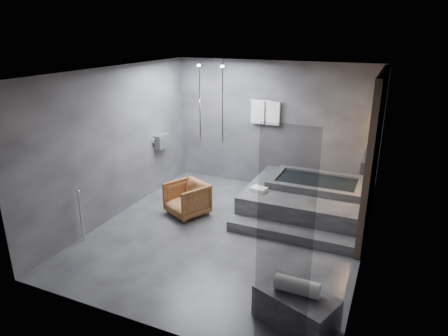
% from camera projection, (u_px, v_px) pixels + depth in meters
% --- Properties ---
extents(room, '(5.00, 5.04, 2.82)m').
position_uv_depth(room, '(255.00, 138.00, 6.53)').
color(room, '#2D2D2F').
rests_on(room, ground).
extents(tub_deck, '(2.20, 2.00, 0.50)m').
position_uv_depth(tub_deck, '(306.00, 200.00, 7.81)').
color(tub_deck, '#323234').
rests_on(tub_deck, ground).
extents(tub_step, '(2.20, 0.36, 0.18)m').
position_uv_depth(tub_step, '(289.00, 234.00, 6.85)').
color(tub_step, '#323234').
rests_on(tub_step, ground).
extents(concrete_bench, '(1.08, 0.83, 0.43)m').
position_uv_depth(concrete_bench, '(296.00, 308.00, 4.84)').
color(concrete_bench, '#2F2F31').
rests_on(concrete_bench, ground).
extents(driftwood_chair, '(0.93, 0.94, 0.65)m').
position_uv_depth(driftwood_chair, '(187.00, 199.00, 7.67)').
color(driftwood_chair, '#4F2A13').
rests_on(driftwood_chair, ground).
extents(rolled_towel, '(0.54, 0.20, 0.19)m').
position_uv_depth(rolled_towel, '(297.00, 286.00, 4.75)').
color(rolled_towel, white).
rests_on(rolled_towel, concrete_bench).
extents(deck_towel, '(0.33, 0.27, 0.08)m').
position_uv_depth(deck_towel, '(259.00, 189.00, 7.57)').
color(deck_towel, white).
rests_on(deck_towel, tub_deck).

